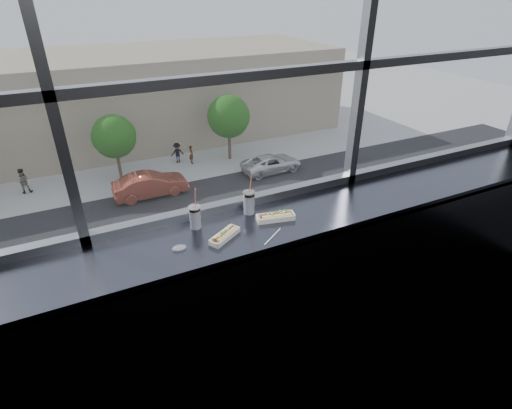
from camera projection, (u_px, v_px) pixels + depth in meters
name	position (u px, v px, depth m)	size (l,w,h in m)	color
wall_back_lower	(237.00, 268.00, 3.11)	(6.00, 6.00, 0.00)	black
window_glass	(228.00, 22.00, 2.27)	(6.00, 6.00, 0.00)	silver
window_mullions	(230.00, 23.00, 2.26)	(6.00, 0.08, 2.40)	gray
counter	(252.00, 229.00, 2.64)	(6.00, 0.55, 0.06)	#494C59
counter_fascia	(268.00, 313.00, 2.69)	(6.00, 0.04, 1.04)	#494C59
hotdog_tray_left	(225.00, 235.00, 2.48)	(0.24, 0.19, 0.06)	white
hotdog_tray_right	(276.00, 216.00, 2.68)	(0.27, 0.14, 0.06)	white
soda_cup_left	(195.00, 216.00, 2.56)	(0.08, 0.08, 0.29)	white
soda_cup_right	(249.00, 201.00, 2.73)	(0.08, 0.08, 0.31)	white
loose_straw	(273.00, 237.00, 2.50)	(0.01, 0.01, 0.21)	white
wrapper	(179.00, 248.00, 2.38)	(0.09, 0.07, 0.02)	silver
plaza_ground	(78.00, 127.00, 42.90)	(120.00, 120.00, 0.00)	#A5A5A5
street_asphalt	(111.00, 235.00, 24.42)	(80.00, 10.00, 0.06)	black
far_sidewalk	(95.00, 183.00, 30.71)	(80.00, 6.00, 0.04)	#A5A5A5
far_building	(73.00, 101.00, 36.64)	(50.00, 14.00, 8.00)	gray
car_far_c	(271.00, 161.00, 32.17)	(5.51, 2.30, 1.84)	silver
car_far_b	(150.00, 181.00, 28.32)	(6.89, 2.87, 2.30)	#AE4532
car_near_c	(103.00, 258.00, 20.41)	(6.87, 2.86, 2.29)	#71300A
car_near_e	(362.00, 195.00, 26.87)	(5.80, 2.42, 1.93)	#392B60
pedestrian_a	(22.00, 178.00, 28.77)	(1.01, 0.76, 2.27)	#66605B
pedestrian_d	(191.00, 153.00, 33.61)	(0.85, 0.64, 1.92)	#66605B
pedestrian_c	(177.00, 151.00, 33.79)	(0.93, 0.69, 2.08)	#66605B
tree_center	(114.00, 137.00, 29.80)	(3.28, 3.28, 5.12)	#47382B
tree_right	(229.00, 117.00, 33.19)	(3.58, 3.58, 5.59)	#47382B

